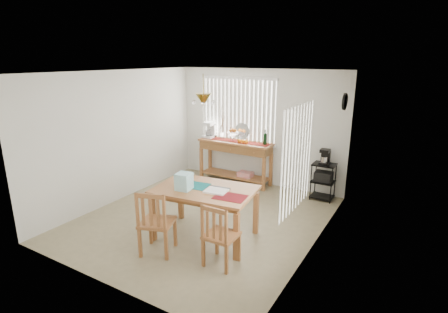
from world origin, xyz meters
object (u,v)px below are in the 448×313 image
Objects in this scene: wire_cart at (323,178)px; chair_right at (220,236)px; chair_left at (156,223)px; cart_items at (325,157)px; dining_table at (205,194)px; sideboard at (236,152)px.

chair_right is (-0.57, -3.13, 0.00)m from wire_cart.
chair_left reaches higher than chair_right.
wire_cart is 0.45m from cart_items.
cart_items is at bearing 65.25° from chair_left.
dining_table is at bearing -115.17° from cart_items.
chair_left is 0.99m from chair_right.
cart_items is at bearing 0.67° from sideboard.
cart_items is at bearing 79.69° from chair_right.
cart_items is 0.31× the size of chair_left.
wire_cart is 3.18m from chair_right.
sideboard is 1.05× the size of dining_table.
chair_left is at bearing -114.75° from cart_items.
dining_table is 1.65× the size of chair_left.
cart_items is (2.04, 0.02, 0.16)m from sideboard.
dining_table is at bearing 66.62° from chair_left.
wire_cart is at bearing 64.76° from dining_table.
cart_items is at bearing 90.00° from wire_cart.
dining_table is at bearing -115.24° from wire_cart.
sideboard is 2.06m from wire_cart.
dining_table is (-1.20, -2.55, -0.16)m from cart_items.
sideboard is 3.45m from chair_right.
chair_left is at bearing -114.81° from wire_cart.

